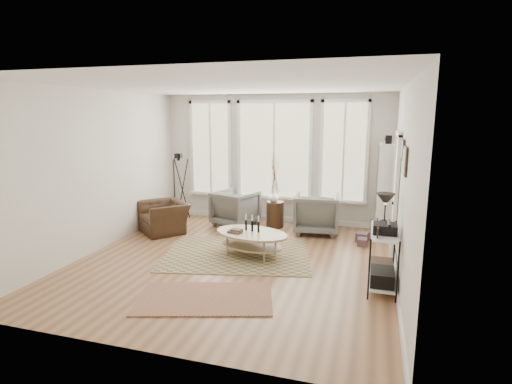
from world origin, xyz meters
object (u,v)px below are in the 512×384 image
(bookcase, at_px, (385,190))
(coffee_table, at_px, (251,237))
(low_shelf, at_px, (383,252))
(side_table, at_px, (275,193))
(armchair_left, at_px, (236,208))
(accent_chair, at_px, (164,217))
(armchair_right, at_px, (317,213))

(bookcase, bearing_deg, coffee_table, -140.46)
(low_shelf, distance_m, side_table, 3.38)
(coffee_table, distance_m, armchair_left, 1.98)
(bookcase, height_order, accent_chair, bookcase)
(low_shelf, relative_size, armchair_left, 1.50)
(coffee_table, relative_size, side_table, 0.94)
(bookcase, height_order, low_shelf, bookcase)
(low_shelf, distance_m, armchair_right, 2.70)
(armchair_left, bearing_deg, bookcase, -159.63)
(side_table, bearing_deg, accent_chair, -154.67)
(accent_chair, bearing_deg, armchair_right, 55.65)
(low_shelf, xyz_separation_m, armchair_left, (-3.11, 2.41, -0.12))
(armchair_left, xyz_separation_m, accent_chair, (-1.29, -0.91, -0.08))
(bookcase, xyz_separation_m, side_table, (-2.28, 0.02, -0.19))
(side_table, bearing_deg, armchair_left, -172.11)
(side_table, distance_m, accent_chair, 2.45)
(low_shelf, height_order, coffee_table, low_shelf)
(coffee_table, bearing_deg, armchair_right, 61.99)
(coffee_table, relative_size, accent_chair, 1.53)
(bookcase, distance_m, low_shelf, 2.56)
(bookcase, bearing_deg, armchair_right, -173.68)
(armchair_right, distance_m, accent_chair, 3.23)
(accent_chair, bearing_deg, armchair_left, 75.15)
(bookcase, relative_size, accent_chair, 2.10)
(side_table, relative_size, accent_chair, 1.63)
(bookcase, distance_m, armchair_left, 3.21)
(armchair_right, xyz_separation_m, accent_chair, (-3.11, -0.86, -0.10))
(armchair_left, distance_m, side_table, 0.96)
(bookcase, height_order, armchair_right, bookcase)
(low_shelf, bearing_deg, bookcase, 88.72)
(coffee_table, height_order, armchair_right, armchair_right)
(coffee_table, height_order, side_table, side_table)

